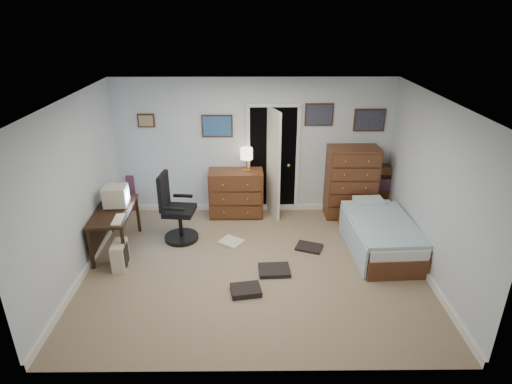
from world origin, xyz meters
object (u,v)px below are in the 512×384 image
(computer_desk, at_px, (109,219))
(tall_dresser, at_px, (351,182))
(low_dresser, at_px, (236,193))
(office_chair, at_px, (176,215))
(bed, at_px, (379,234))

(computer_desk, distance_m, tall_dresser, 4.23)
(low_dresser, relative_size, tall_dresser, 0.75)
(office_chair, bearing_deg, bed, 0.28)
(office_chair, xyz_separation_m, low_dresser, (0.96, 0.92, -0.01))
(computer_desk, xyz_separation_m, low_dresser, (1.95, 1.22, -0.09))
(tall_dresser, xyz_separation_m, bed, (0.22, -1.24, -0.39))
(office_chair, distance_m, low_dresser, 1.33)
(tall_dresser, bearing_deg, low_dresser, 179.28)
(low_dresser, distance_m, tall_dresser, 2.11)
(bed, bearing_deg, office_chair, 170.93)
(office_chair, bearing_deg, tall_dresser, 22.62)
(office_chair, height_order, low_dresser, office_chair)
(bed, bearing_deg, tall_dresser, 96.86)
(office_chair, height_order, tall_dresser, tall_dresser)
(low_dresser, bearing_deg, office_chair, -137.85)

